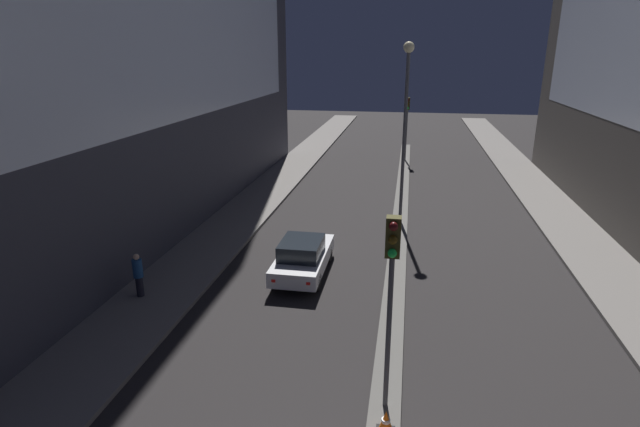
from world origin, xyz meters
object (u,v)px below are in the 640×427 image
traffic_cone_far (386,422)px  car_left_lane (303,257)px  street_lamp (406,107)px  pedestrian_on_left_sidewalk (138,274)px  traffic_light_mid (407,115)px  traffic_light_near (391,273)px

traffic_cone_far → car_left_lane: size_ratio=0.13×
street_lamp → pedestrian_on_left_sidewalk: bearing=-132.0°
pedestrian_on_left_sidewalk → traffic_light_mid: bearing=70.6°
traffic_light_mid → car_left_lane: (-3.51, -21.52, -2.86)m
traffic_light_near → pedestrian_on_left_sidewalk: 9.92m
traffic_cone_far → pedestrian_on_left_sidewalk: size_ratio=0.37×
traffic_light_mid → street_lamp: (0.00, -14.92, 2.13)m
traffic_light_mid → street_lamp: street_lamp is taller
traffic_light_near → traffic_cone_far: (0.05, -0.90, -3.19)m
car_left_lane → pedestrian_on_left_sidewalk: pedestrian_on_left_sidewalk is taller
traffic_light_near → traffic_light_mid: 28.64m
traffic_light_mid → traffic_cone_far: size_ratio=8.31×
traffic_light_mid → traffic_cone_far: traffic_light_mid is taller
car_left_lane → pedestrian_on_left_sidewalk: size_ratio=2.73×
traffic_light_mid → pedestrian_on_left_sidewalk: size_ratio=3.05×
traffic_light_mid → car_left_lane: 21.99m
traffic_light_mid → pedestrian_on_left_sidewalk: bearing=-109.4°
traffic_cone_far → car_left_lane: bearing=114.0°
street_lamp → traffic_cone_far: (0.05, -14.62, -5.32)m
car_left_lane → traffic_light_near: bearing=-63.8°
traffic_light_near → car_left_lane: 8.44m
street_lamp → traffic_cone_far: bearing=-89.8°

